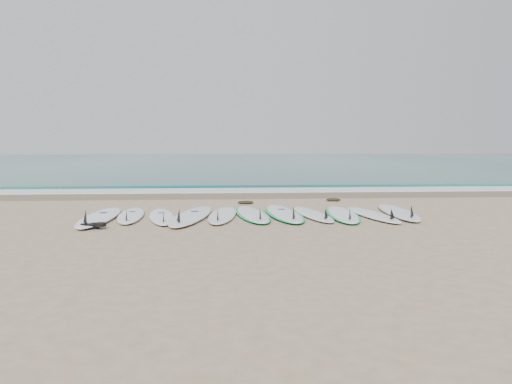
{
  "coord_description": "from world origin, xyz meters",
  "views": [
    {
      "loc": [
        -0.67,
        -9.8,
        1.45
      ],
      "look_at": [
        0.13,
        1.06,
        0.4
      ],
      "focal_mm": 35.0,
      "sensor_mm": 36.0,
      "label": 1
    }
  ],
  "objects": [
    {
      "name": "surfboard_8",
      "position": [
        1.8,
        -0.04,
        0.05
      ],
      "size": [
        0.84,
        2.53,
        0.32
      ],
      "rotation": [
        0.0,
        0.0,
        -0.1
      ],
      "color": "white",
      "rests_on": "ground"
    },
    {
      "name": "wave_crest",
      "position": [
        0.0,
        7.0,
        0.05
      ],
      "size": [
        120.0,
        1.0,
        0.1
      ],
      "primitive_type": "cube",
      "color": "#1E6362",
      "rests_on": "ground"
    },
    {
      "name": "surfboard_3",
      "position": [
        -1.23,
        -0.13,
        0.06
      ],
      "size": [
        1.04,
        2.93,
        0.37
      ],
      "rotation": [
        0.0,
        0.0,
        -0.16
      ],
      "color": "white",
      "rests_on": "ground"
    },
    {
      "name": "surfboard_7",
      "position": [
        1.2,
        -0.01,
        0.05
      ],
      "size": [
        0.73,
        2.35,
        0.3
      ],
      "rotation": [
        0.0,
        0.0,
        0.11
      ],
      "color": "white",
      "rests_on": "ground"
    },
    {
      "name": "surfboard_6",
      "position": [
        0.63,
        0.15,
        0.05
      ],
      "size": [
        0.8,
        2.73,
        0.34
      ],
      "rotation": [
        0.0,
        0.0,
        0.06
      ],
      "color": "white",
      "rests_on": "ground"
    },
    {
      "name": "foam_band",
      "position": [
        0.0,
        5.5,
        0.02
      ],
      "size": [
        120.0,
        1.4,
        0.04
      ],
      "primitive_type": "cube",
      "color": "silver",
      "rests_on": "ground"
    },
    {
      "name": "ground",
      "position": [
        0.0,
        0.0,
        0.0
      ],
      "size": [
        120.0,
        120.0,
        0.0
      ],
      "primitive_type": "plane",
      "color": "tan"
    },
    {
      "name": "surfboard_4",
      "position": [
        -0.62,
        -0.0,
        0.05
      ],
      "size": [
        0.76,
        2.5,
        0.31
      ],
      "rotation": [
        0.0,
        0.0,
        -0.1
      ],
      "color": "white",
      "rests_on": "ground"
    },
    {
      "name": "surfboard_2",
      "position": [
        -1.8,
        -0.09,
        0.05
      ],
      "size": [
        0.82,
        2.34,
        0.29
      ],
      "rotation": [
        0.0,
        0.0,
        0.15
      ],
      "color": "white",
      "rests_on": "ground"
    },
    {
      "name": "seaweed_near",
      "position": [
        -0.04,
        2.23,
        0.04
      ],
      "size": [
        0.39,
        0.3,
        0.08
      ],
      "primitive_type": "ellipsoid",
      "color": "black",
      "rests_on": "ground"
    },
    {
      "name": "seaweed_far",
      "position": [
        2.22,
        2.65,
        0.04
      ],
      "size": [
        0.38,
        0.29,
        0.07
      ],
      "primitive_type": "ellipsoid",
      "color": "black",
      "rests_on": "ground"
    },
    {
      "name": "surfboard_9",
      "position": [
        2.38,
        -0.16,
        0.05
      ],
      "size": [
        0.77,
        2.41,
        0.3
      ],
      "rotation": [
        0.0,
        0.0,
        0.12
      ],
      "color": "white",
      "rests_on": "ground"
    },
    {
      "name": "surfboard_0",
      "position": [
        -2.98,
        -0.16,
        0.06
      ],
      "size": [
        0.58,
        2.79,
        0.36
      ],
      "rotation": [
        0.0,
        0.0,
        -0.0
      ],
      "color": "white",
      "rests_on": "ground"
    },
    {
      "name": "ocean",
      "position": [
        0.0,
        32.5,
        0.01
      ],
      "size": [
        120.0,
        55.0,
        0.03
      ],
      "primitive_type": "cube",
      "color": "#1E6362",
      "rests_on": "ground"
    },
    {
      "name": "surfboard_5",
      "position": [
        -0.01,
        0.11,
        0.05
      ],
      "size": [
        0.83,
        2.56,
        0.32
      ],
      "rotation": [
        0.0,
        0.0,
        0.09
      ],
      "color": "white",
      "rests_on": "ground"
    },
    {
      "name": "leash_coil",
      "position": [
        -2.87,
        -1.13,
        0.05
      ],
      "size": [
        0.46,
        0.36,
        0.11
      ],
      "color": "black",
      "rests_on": "ground"
    },
    {
      "name": "surfboard_1",
      "position": [
        -2.43,
        0.11,
        0.05
      ],
      "size": [
        0.67,
        2.37,
        0.3
      ],
      "rotation": [
        0.0,
        0.0,
        0.08
      ],
      "color": "white",
      "rests_on": "ground"
    },
    {
      "name": "surfboard_10",
      "position": [
        3.0,
        0.1,
        0.06
      ],
      "size": [
        0.79,
        2.68,
        0.34
      ],
      "rotation": [
        0.0,
        0.0,
        -0.09
      ],
      "color": "silver",
      "rests_on": "ground"
    },
    {
      "name": "wet_sand_band",
      "position": [
        0.0,
        4.1,
        0.01
      ],
      "size": [
        120.0,
        1.8,
        0.01
      ],
      "primitive_type": "cube",
      "color": "brown",
      "rests_on": "ground"
    }
  ]
}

